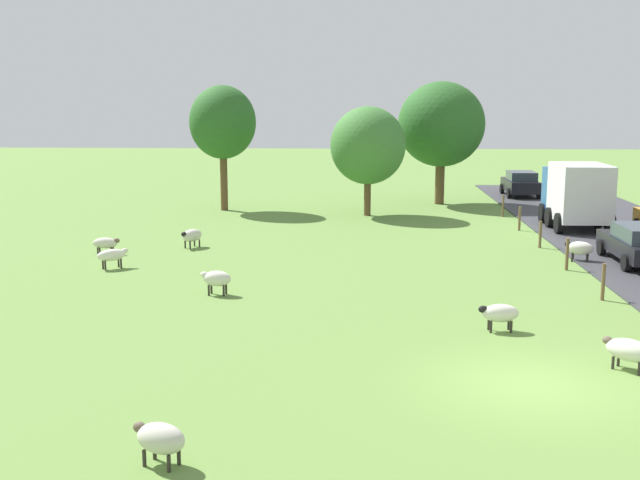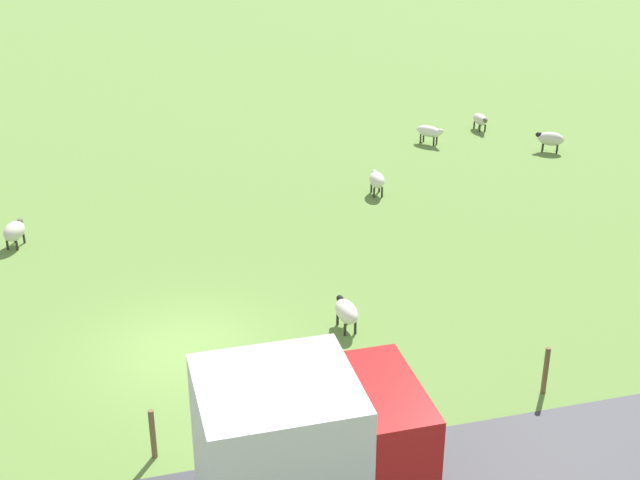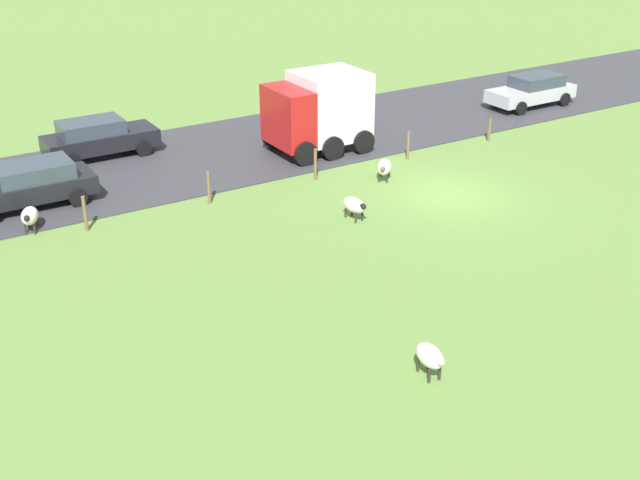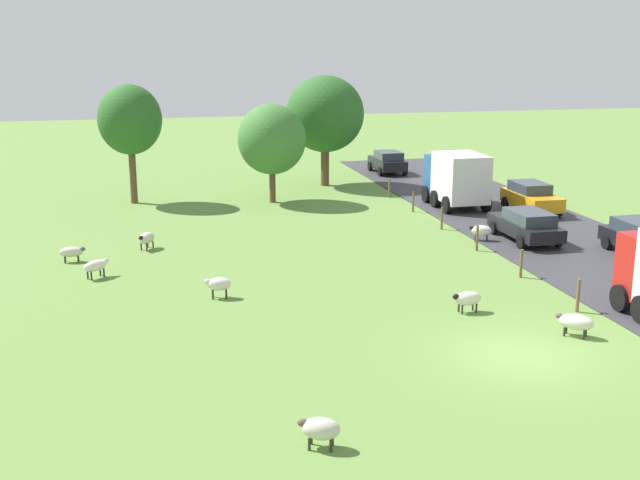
% 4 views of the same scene
% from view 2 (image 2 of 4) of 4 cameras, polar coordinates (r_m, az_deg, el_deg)
% --- Properties ---
extents(ground_plane, '(160.00, 160.00, 0.00)m').
position_cam_2_polar(ground_plane, '(22.22, -8.70, -6.99)').
color(ground_plane, olive).
extents(sheep_0, '(1.14, 1.04, 0.75)m').
position_cam_2_polar(sheep_0, '(36.17, 7.06, 6.94)').
color(sheep_0, silver).
rests_on(sheep_0, ground_plane).
extents(sheep_1, '(1.10, 0.85, 0.78)m').
position_cam_2_polar(sheep_1, '(28.51, -19.07, 0.54)').
color(sheep_1, beige).
rests_on(sheep_1, ground_plane).
extents(sheep_2, '(1.11, 0.45, 0.68)m').
position_cam_2_polar(sheep_2, '(38.22, 10.28, 7.63)').
color(sheep_2, beige).
rests_on(sheep_2, ground_plane).
extents(sheep_3, '(1.00, 1.14, 0.80)m').
position_cam_2_polar(sheep_3, '(36.15, 14.61, 6.31)').
color(sheep_3, beige).
rests_on(sheep_3, ground_plane).
extents(sheep_5, '(1.14, 0.57, 0.77)m').
position_cam_2_polar(sheep_5, '(22.57, 1.70, -4.61)').
color(sheep_5, silver).
rests_on(sheep_5, ground_plane).
extents(sheep_6, '(1.20, 1.16, 0.77)m').
position_cam_2_polar(sheep_6, '(19.94, -4.74, -9.18)').
color(sheep_6, silver).
rests_on(sheep_6, ground_plane).
extents(sheep_7, '(1.05, 0.62, 0.80)m').
position_cam_2_polar(sheep_7, '(30.85, 3.68, 3.88)').
color(sheep_7, silver).
rests_on(sheep_7, ground_plane).
extents(fence_post_1, '(0.12, 0.12, 1.15)m').
position_cam_2_polar(fence_post_1, '(18.61, -10.71, -12.16)').
color(fence_post_1, brown).
rests_on(fence_post_1, ground_plane).
extents(fence_post_2, '(0.12, 0.12, 1.22)m').
position_cam_2_polar(fence_post_2, '(19.20, 2.58, -10.21)').
color(fence_post_2, brown).
rests_on(fence_post_2, ground_plane).
extents(fence_post_3, '(0.12, 0.12, 1.18)m').
position_cam_2_polar(fence_post_3, '(20.76, 14.31, -8.13)').
color(fence_post_3, brown).
rests_on(fence_post_3, ground_plane).
extents(truck_0, '(2.84, 3.92, 3.19)m').
position_cam_2_polar(truck_0, '(16.02, -0.77, -13.27)').
color(truck_0, '#B21919').
rests_on(truck_0, road_strip).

